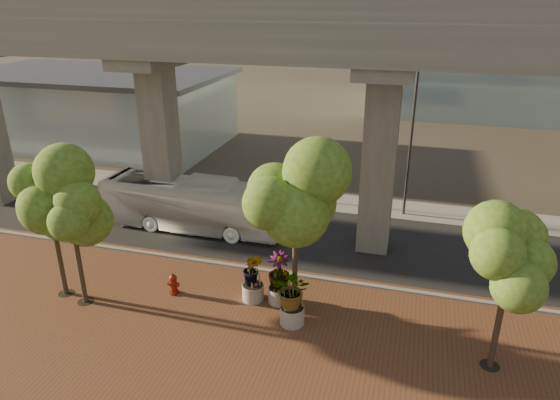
# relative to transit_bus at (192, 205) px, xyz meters

# --- Properties ---
(ground) EXTENTS (160.00, 160.00, 0.00)m
(ground) POSITION_rel_transit_bus_xyz_m (4.16, -1.54, -1.49)
(ground) COLOR #342F26
(ground) RESTS_ON ground
(brick_plaza) EXTENTS (70.00, 13.00, 0.06)m
(brick_plaza) POSITION_rel_transit_bus_xyz_m (4.16, -9.54, -1.46)
(brick_plaza) COLOR brown
(brick_plaza) RESTS_ON ground
(asphalt_road) EXTENTS (90.00, 8.00, 0.04)m
(asphalt_road) POSITION_rel_transit_bus_xyz_m (4.16, 0.46, -1.47)
(asphalt_road) COLOR black
(asphalt_road) RESTS_ON ground
(curb_strip) EXTENTS (70.00, 0.25, 0.16)m
(curb_strip) POSITION_rel_transit_bus_xyz_m (4.16, -3.54, -1.41)
(curb_strip) COLOR gray
(curb_strip) RESTS_ON ground
(far_sidewalk) EXTENTS (90.00, 3.00, 0.06)m
(far_sidewalk) POSITION_rel_transit_bus_xyz_m (4.16, 5.96, -1.46)
(far_sidewalk) COLOR gray
(far_sidewalk) RESTS_ON ground
(transit_viaduct) EXTENTS (72.00, 5.60, 12.40)m
(transit_viaduct) POSITION_rel_transit_bus_xyz_m (4.16, 0.46, 5.79)
(transit_viaduct) COLOR gray
(transit_viaduct) RESTS_ON ground
(station_pavilion) EXTENTS (23.00, 13.00, 6.30)m
(station_pavilion) POSITION_rel_transit_bus_xyz_m (-15.84, 14.46, 1.73)
(station_pavilion) COLOR silver
(station_pavilion) RESTS_ON ground
(transit_bus) EXTENTS (10.75, 2.70, 2.98)m
(transit_bus) POSITION_rel_transit_bus_xyz_m (0.00, 0.00, 0.00)
(transit_bus) COLOR white
(transit_bus) RESTS_ON ground
(fire_hydrant) EXTENTS (0.50, 0.45, 1.00)m
(fire_hydrant) POSITION_rel_transit_bus_xyz_m (2.08, -6.50, -0.95)
(fire_hydrant) COLOR maroon
(fire_hydrant) RESTS_ON ground
(planter_front) EXTENTS (2.21, 2.21, 2.43)m
(planter_front) POSITION_rel_transit_bus_xyz_m (7.72, -7.19, 0.04)
(planter_front) COLOR gray
(planter_front) RESTS_ON ground
(planter_right) EXTENTS (2.24, 2.24, 2.39)m
(planter_right) POSITION_rel_transit_bus_xyz_m (6.79, -5.88, 0.02)
(planter_right) COLOR gray
(planter_right) RESTS_ON ground
(planter_left) EXTENTS (2.09, 2.09, 2.30)m
(planter_left) POSITION_rel_transit_bus_xyz_m (5.64, -5.99, -0.04)
(planter_left) COLOR #A09E91
(planter_left) RESTS_ON ground
(street_tree_far_west) EXTENTS (3.52, 3.52, 6.62)m
(street_tree_far_west) POSITION_rel_transit_bus_xyz_m (-2.59, -7.83, 3.56)
(street_tree_far_west) COLOR #483829
(street_tree_far_west) RESTS_ON ground
(street_tree_near_west) EXTENTS (3.48, 3.48, 5.73)m
(street_tree_near_west) POSITION_rel_transit_bus_xyz_m (-1.34, -8.15, 2.69)
(street_tree_near_west) COLOR #483829
(street_tree_near_west) RESTS_ON ground
(street_tree_near_east) EXTENTS (4.35, 4.35, 7.27)m
(street_tree_near_east) POSITION_rel_transit_bus_xyz_m (7.61, -6.38, 3.84)
(street_tree_near_east) COLOR #483829
(street_tree_near_east) RESTS_ON ground
(street_tree_far_east) EXTENTS (3.50, 3.50, 6.02)m
(street_tree_far_east) POSITION_rel_transit_bus_xyz_m (15.23, -7.70, 2.98)
(street_tree_far_east) COLOR #483829
(street_tree_far_east) RESTS_ON ground
(streetlamp_west) EXTENTS (0.36, 1.05, 7.24)m
(streetlamp_west) POSITION_rel_transit_bus_xyz_m (-4.09, 5.71, 2.74)
(streetlamp_west) COLOR #303035
(streetlamp_west) RESTS_ON ground
(streetlamp_east) EXTENTS (0.45, 1.32, 9.12)m
(streetlamp_east) POSITION_rel_transit_bus_xyz_m (11.53, 5.20, 3.83)
(streetlamp_east) COLOR #2E2E33
(streetlamp_east) RESTS_ON ground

